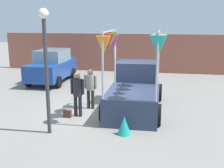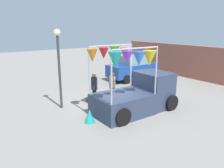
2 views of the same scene
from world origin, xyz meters
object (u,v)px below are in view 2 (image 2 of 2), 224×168
person_vendor (112,84)px  person_customer (94,85)px  handbag (88,100)px  street_lamp (59,58)px  parked_car (133,67)px  folded_kite_bundle_teal (90,116)px  vendor_truck (138,92)px

person_vendor → person_customer: bearing=-103.4°
handbag → street_lamp: 2.84m
person_customer → handbag: size_ratio=6.00×
parked_car → folded_kite_bundle_teal: 8.50m
vendor_truck → handbag: size_ratio=14.72×
person_customer → handbag: 0.96m
person_customer → person_vendor: size_ratio=1.03×
handbag → street_lamp: (-0.09, -1.49, 2.41)m
parked_car → handbag: bearing=-63.2°
person_customer → person_vendor: bearing=76.6°
vendor_truck → parked_car: 6.62m
parked_car → handbag: size_ratio=14.29×
person_customer → folded_kite_bundle_teal: person_customer is taller
person_customer → folded_kite_bundle_teal: 2.50m
handbag → parked_car: bearing=116.8°
handbag → person_customer: bearing=29.7°
vendor_truck → person_vendor: bearing=-171.4°
person_vendor → handbag: bearing=-116.2°
folded_kite_bundle_teal → vendor_truck: bearing=87.9°
parked_car → folded_kite_bundle_teal: parked_car is taller
folded_kite_bundle_teal → handbag: bearing=152.4°
person_customer → person_vendor: (0.24, 0.99, -0.03)m
vendor_truck → handbag: (-2.39, -1.46, -0.82)m
parked_car → person_vendor: bearing=-52.1°
vendor_truck → parked_car: vendor_truck is taller
parked_car → person_customer: bearing=-59.4°
street_lamp → folded_kite_bundle_teal: 3.30m
person_customer → person_vendor: person_customer is taller
parked_car → person_vendor: parked_car is taller
person_vendor → handbag: (-0.59, -1.19, -0.84)m
person_customer → folded_kite_bundle_teal: (1.95, -1.40, -0.72)m
person_customer → parked_car: bearing=120.6°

